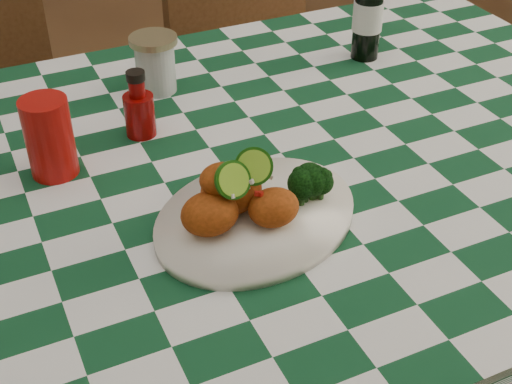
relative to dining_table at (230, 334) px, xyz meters
name	(u,v)px	position (x,y,z in m)	size (l,w,h in m)	color
dining_table	(230,334)	(0.00, 0.00, 0.00)	(1.66, 1.06, 0.79)	#104122
plate	(256,217)	(-0.01, -0.15, 0.40)	(0.32, 0.25, 0.02)	white
fried_chicken_pile	(244,188)	(-0.03, -0.15, 0.46)	(0.15, 0.11, 0.10)	#A33D0F
broccoli_side	(308,178)	(0.08, -0.14, 0.44)	(0.07, 0.07, 0.05)	black
red_tumbler	(49,137)	(-0.25, 0.10, 0.46)	(0.07, 0.07, 0.13)	#9C0C08
ketchup_bottle	(139,104)	(-0.09, 0.16, 0.45)	(0.05, 0.05, 0.12)	#6F0605
mason_jar	(155,64)	(-0.01, 0.30, 0.45)	(0.09, 0.09, 0.11)	#B2BCBA
beer_bottle	(369,7)	(0.42, 0.26, 0.50)	(0.06, 0.06, 0.22)	black
wooden_chair_right	(273,94)	(0.43, 0.70, 0.09)	(0.44, 0.46, 0.96)	#472814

